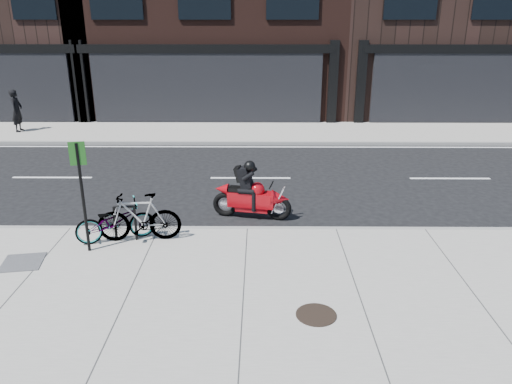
{
  "coord_description": "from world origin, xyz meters",
  "views": [
    {
      "loc": [
        0.28,
        -12.25,
        4.74
      ],
      "look_at": [
        0.19,
        -1.69,
        0.9
      ],
      "focal_mm": 35.0,
      "sensor_mm": 36.0,
      "label": 1
    }
  ],
  "objects_px": {
    "bicycle_rear": "(139,217)",
    "manhole_cover": "(316,315)",
    "motorcycle": "(255,195)",
    "utility_grate": "(23,262)",
    "pedestrian": "(17,111)",
    "sign_post": "(82,188)",
    "bike_rack": "(125,220)",
    "bicycle_front": "(115,221)"
  },
  "relations": [
    {
      "from": "manhole_cover",
      "to": "bicycle_rear",
      "type": "bearing_deg",
      "value": 141.2
    },
    {
      "from": "bike_rack",
      "to": "motorcycle",
      "type": "height_order",
      "value": "motorcycle"
    },
    {
      "from": "utility_grate",
      "to": "pedestrian",
      "type": "bearing_deg",
      "value": 114.64
    },
    {
      "from": "manhole_cover",
      "to": "utility_grate",
      "type": "xyz_separation_m",
      "value": [
        -5.53,
        1.74,
        0.0
      ]
    },
    {
      "from": "manhole_cover",
      "to": "sign_post",
      "type": "bearing_deg",
      "value": 152.66
    },
    {
      "from": "pedestrian",
      "to": "sign_post",
      "type": "height_order",
      "value": "sign_post"
    },
    {
      "from": "utility_grate",
      "to": "sign_post",
      "type": "bearing_deg",
      "value": 25.29
    },
    {
      "from": "bicycle_rear",
      "to": "sign_post",
      "type": "relative_size",
      "value": 0.76
    },
    {
      "from": "bicycle_rear",
      "to": "pedestrian",
      "type": "distance_m",
      "value": 12.52
    },
    {
      "from": "bicycle_front",
      "to": "utility_grate",
      "type": "relative_size",
      "value": 2.21
    },
    {
      "from": "pedestrian",
      "to": "utility_grate",
      "type": "bearing_deg",
      "value": -156.67
    },
    {
      "from": "bicycle_rear",
      "to": "manhole_cover",
      "type": "height_order",
      "value": "bicycle_rear"
    },
    {
      "from": "bicycle_rear",
      "to": "manhole_cover",
      "type": "bearing_deg",
      "value": 45.7
    },
    {
      "from": "bike_rack",
      "to": "sign_post",
      "type": "distance_m",
      "value": 1.22
    },
    {
      "from": "bike_rack",
      "to": "bicycle_front",
      "type": "distance_m",
      "value": 0.21
    },
    {
      "from": "bike_rack",
      "to": "manhole_cover",
      "type": "distance_m",
      "value": 4.69
    },
    {
      "from": "bicycle_front",
      "to": "manhole_cover",
      "type": "xyz_separation_m",
      "value": [
        3.96,
        -2.78,
        -0.43
      ]
    },
    {
      "from": "motorcycle",
      "to": "pedestrian",
      "type": "relative_size",
      "value": 1.15
    },
    {
      "from": "bicycle_front",
      "to": "manhole_cover",
      "type": "distance_m",
      "value": 4.86
    },
    {
      "from": "motorcycle",
      "to": "pedestrian",
      "type": "height_order",
      "value": "pedestrian"
    },
    {
      "from": "utility_grate",
      "to": "sign_post",
      "type": "relative_size",
      "value": 0.33
    },
    {
      "from": "bicycle_front",
      "to": "manhole_cover",
      "type": "bearing_deg",
      "value": -145.89
    },
    {
      "from": "motorcycle",
      "to": "utility_grate",
      "type": "distance_m",
      "value": 5.21
    },
    {
      "from": "bicycle_rear",
      "to": "utility_grate",
      "type": "height_order",
      "value": "bicycle_rear"
    },
    {
      "from": "pedestrian",
      "to": "manhole_cover",
      "type": "height_order",
      "value": "pedestrian"
    },
    {
      "from": "motorcycle",
      "to": "manhole_cover",
      "type": "relative_size",
      "value": 2.92
    },
    {
      "from": "bicycle_front",
      "to": "sign_post",
      "type": "height_order",
      "value": "sign_post"
    },
    {
      "from": "motorcycle",
      "to": "sign_post",
      "type": "relative_size",
      "value": 0.84
    },
    {
      "from": "bicycle_front",
      "to": "bicycle_rear",
      "type": "bearing_deg",
      "value": -110.88
    },
    {
      "from": "manhole_cover",
      "to": "motorcycle",
      "type": "bearing_deg",
      "value": 103.4
    },
    {
      "from": "pedestrian",
      "to": "utility_grate",
      "type": "relative_size",
      "value": 2.24
    },
    {
      "from": "manhole_cover",
      "to": "sign_post",
      "type": "xyz_separation_m",
      "value": [
        -4.4,
        2.27,
        1.36
      ]
    },
    {
      "from": "bicycle_rear",
      "to": "manhole_cover",
      "type": "xyz_separation_m",
      "value": [
        3.45,
        -2.78,
        -0.52
      ]
    },
    {
      "from": "utility_grate",
      "to": "motorcycle",
      "type": "bearing_deg",
      "value": 29.76
    },
    {
      "from": "motorcycle",
      "to": "manhole_cover",
      "type": "xyz_separation_m",
      "value": [
        1.03,
        -4.31,
        -0.45
      ]
    },
    {
      "from": "bicycle_front",
      "to": "motorcycle",
      "type": "distance_m",
      "value": 3.31
    },
    {
      "from": "bike_rack",
      "to": "sign_post",
      "type": "relative_size",
      "value": 0.35
    },
    {
      "from": "motorcycle",
      "to": "utility_grate",
      "type": "bearing_deg",
      "value": -139.44
    },
    {
      "from": "motorcycle",
      "to": "sign_post",
      "type": "height_order",
      "value": "sign_post"
    },
    {
      "from": "pedestrian",
      "to": "utility_grate",
      "type": "height_order",
      "value": "pedestrian"
    },
    {
      "from": "bicycle_rear",
      "to": "motorcycle",
      "type": "relative_size",
      "value": 0.91
    },
    {
      "from": "bicycle_rear",
      "to": "manhole_cover",
      "type": "distance_m",
      "value": 4.46
    }
  ]
}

